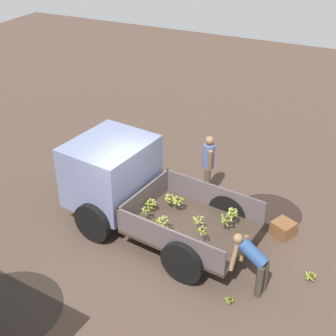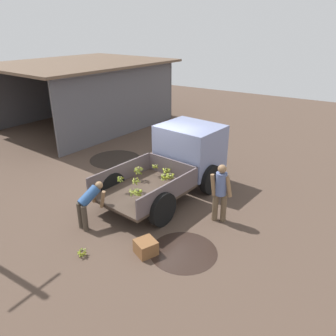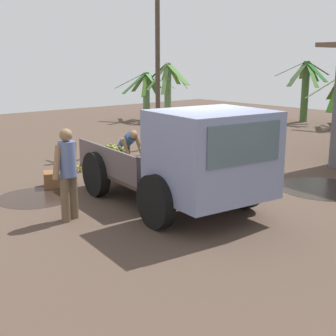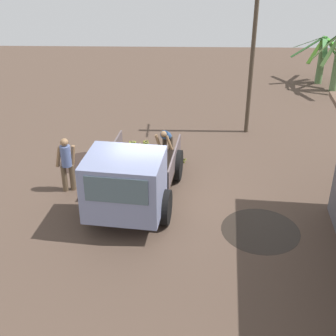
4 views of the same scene
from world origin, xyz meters
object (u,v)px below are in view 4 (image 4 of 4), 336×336
cargo_truck (128,182)px  banana_bunch_on_ground_0 (183,160)px  utility_pole (253,49)px  wooden_crate_0 (109,151)px  person_worker_loading (166,140)px  banana_bunch_on_ground_1 (146,142)px  person_foreground_visitor (67,162)px

cargo_truck → banana_bunch_on_ground_0: cargo_truck is taller
utility_pole → wooden_crate_0: size_ratio=13.23×
utility_pole → person_worker_loading: (2.38, -3.00, -2.46)m
cargo_truck → banana_bunch_on_ground_1: 4.64m
banana_bunch_on_ground_1 → wooden_crate_0: wooden_crate_0 is taller
banana_bunch_on_ground_1 → person_worker_loading: bearing=35.2°
utility_pole → banana_bunch_on_ground_0: (2.62, -2.41, -3.09)m
banana_bunch_on_ground_0 → banana_bunch_on_ground_1: banana_bunch_on_ground_1 is taller
wooden_crate_0 → cargo_truck: bearing=16.6°
cargo_truck → banana_bunch_on_ground_0: (-3.23, 1.49, -1.00)m
banana_bunch_on_ground_0 → wooden_crate_0: 2.61m
person_foreground_visitor → wooden_crate_0: (-2.27, 0.88, -0.77)m
cargo_truck → person_worker_loading: bearing=172.6°
person_worker_loading → wooden_crate_0: bearing=-84.1°
utility_pole → person_foreground_visitor: utility_pole is taller
cargo_truck → banana_bunch_on_ground_1: (-4.54, 0.14, -0.99)m
wooden_crate_0 → person_foreground_visitor: bearing=-21.2°
person_worker_loading → wooden_crate_0: 2.07m
cargo_truck → wooden_crate_0: bearing=-156.2°
utility_pole → wooden_crate_0: utility_pole is taller
banana_bunch_on_ground_0 → person_foreground_visitor: bearing=-61.7°
person_worker_loading → banana_bunch_on_ground_0: size_ratio=6.02×
banana_bunch_on_ground_1 → wooden_crate_0: 1.52m
cargo_truck → person_foreground_visitor: 2.40m
cargo_truck → person_worker_loading: cargo_truck is taller
banana_bunch_on_ground_0 → wooden_crate_0: size_ratio=0.43×
cargo_truck → person_worker_loading: size_ratio=3.86×
wooden_crate_0 → person_worker_loading: bearing=84.7°
cargo_truck → wooden_crate_0: cargo_truck is taller
person_foreground_visitor → banana_bunch_on_ground_0: bearing=-81.7°
utility_pole → banana_bunch_on_ground_0: bearing=-42.7°
cargo_truck → person_worker_loading: (-3.46, 0.90, -0.37)m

